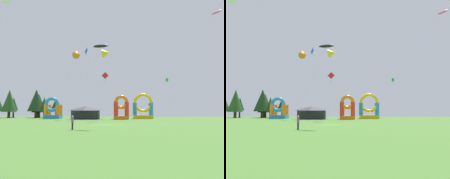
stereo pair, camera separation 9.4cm
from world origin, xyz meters
TOP-DOWN VIEW (x-y plane):
  - ground_plane at (0.00, 0.00)m, footprint 120.00×120.00m
  - kite_blue_diamond at (-6.78, 20.17)m, footprint 2.47×8.19m
  - kite_pink_parafoil at (25.78, 17.79)m, footprint 5.66×6.43m
  - kite_green_box at (13.95, 21.70)m, footprint 3.48×1.00m
  - kite_red_diamond at (-2.08, 20.55)m, footprint 3.96×4.20m
  - kite_orange_delta at (-11.01, 27.36)m, footprint 8.07×3.54m
  - kite_yellow_delta at (-1.53, 17.57)m, footprint 2.71×6.77m
  - kite_black_parafoil at (-0.56, -6.07)m, footprint 6.43×1.78m
  - person_left_edge at (-3.56, -10.71)m, footprint 0.38×0.38m
  - inflatable_orange_dome at (8.64, 34.00)m, footprint 6.10×4.08m
  - inflatable_yellow_castle at (-19.04, 31.99)m, footprint 4.81×4.51m
  - inflatable_red_slide at (2.05, 27.56)m, footprint 4.24×4.39m
  - festival_tent at (-8.00, 26.75)m, footprint 7.45×4.35m
  - tree_row_1 at (-37.23, 44.25)m, footprint 3.22×3.22m
  - tree_row_2 at (-36.85, 40.15)m, footprint 5.20×5.20m
  - tree_row_3 at (-27.55, 40.77)m, footprint 5.94×5.94m
  - tree_row_4 at (-27.49, 43.29)m, footprint 5.18×5.18m
  - tree_row_5 at (-24.83, 41.00)m, footprint 3.16×3.16m
  - tree_row_6 at (-21.68, 44.34)m, footprint 3.66×3.66m

SIDE VIEW (x-z plane):
  - ground_plane at x=0.00m, z-range 0.00..0.00m
  - person_left_edge at x=-3.56m, z-range 0.17..1.94m
  - festival_tent at x=-8.00m, z-range 0.00..3.68m
  - inflatable_yellow_castle at x=-19.04m, z-range -0.87..5.70m
  - inflatable_red_slide at x=2.05m, z-range -0.76..6.05m
  - inflatable_orange_dome at x=8.64m, z-range -0.99..6.78m
  - tree_row_5 at x=-24.83m, z-range 0.96..8.11m
  - tree_row_6 at x=-21.68m, z-range 1.22..8.27m
  - tree_row_1 at x=-37.23m, z-range 1.22..8.35m
  - tree_row_4 at x=-27.49m, z-range 0.89..9.17m
  - tree_row_2 at x=-36.85m, z-range 0.98..10.70m
  - tree_row_3 at x=-27.55m, z-range 1.06..10.87m
  - kite_green_box at x=13.95m, z-range 4.93..15.72m
  - kite_red_diamond at x=-2.08m, z-range 5.35..17.47m
  - kite_black_parafoil at x=-0.56m, z-range 5.72..17.89m
  - kite_yellow_delta at x=-1.53m, z-range 7.77..25.55m
  - kite_blue_diamond at x=-6.78m, z-range 8.46..26.92m
  - kite_orange_delta at x=-11.01m, z-range 8.81..28.79m
  - kite_pink_parafoil at x=25.78m, z-range 12.98..40.23m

